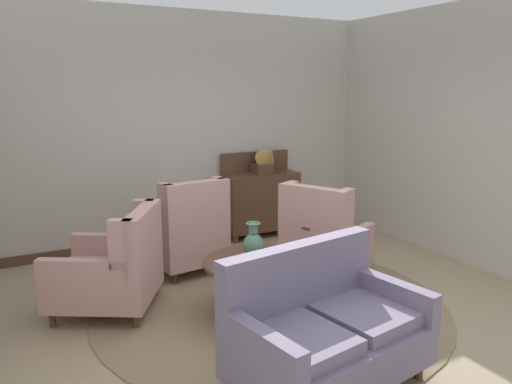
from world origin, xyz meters
name	(u,v)px	position (x,y,z in m)	size (l,w,h in m)	color
ground	(286,316)	(0.00, 0.00, 0.00)	(7.60, 7.60, 0.00)	#9E896B
wall_back	(183,129)	(0.00, 2.68, 1.54)	(5.59, 0.08, 3.07)	#BCB7AD
wall_right	(439,132)	(2.71, 0.81, 1.54)	(0.08, 3.76, 3.07)	#BCB7AD
baseboard_back	(188,236)	(0.00, 2.63, 0.06)	(5.43, 0.03, 0.12)	#4C3323
area_rug	(270,303)	(0.00, 0.30, 0.01)	(3.41, 3.41, 0.01)	#847051
coffee_table	(257,269)	(-0.22, 0.15, 0.45)	(0.99, 0.99, 0.53)	#4C3323
porcelain_vase	(253,244)	(-0.24, 0.20, 0.69)	(0.18, 0.18, 0.35)	#4C7A66
settee	(325,331)	(-0.32, -1.05, 0.41)	(1.49, 1.03, 0.98)	slate
armchair_near_window	(114,269)	(-1.37, 0.86, 0.42)	(1.22, 1.20, 1.00)	tan
armchair_back_corner	(323,241)	(0.80, 0.57, 0.46)	(1.06, 1.04, 1.09)	tan
armchair_near_sideboard	(188,234)	(-0.41, 1.48, 0.46)	(0.85, 0.90, 1.10)	tan
side_table	(318,245)	(0.75, 0.59, 0.41)	(0.55, 0.55, 0.67)	#4C3323
sideboard	(261,200)	(1.02, 2.39, 0.52)	(1.06, 0.41, 1.19)	#4C3323
gramophone	(267,159)	(1.06, 2.31, 1.12)	(0.33, 0.39, 0.46)	#4C3323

